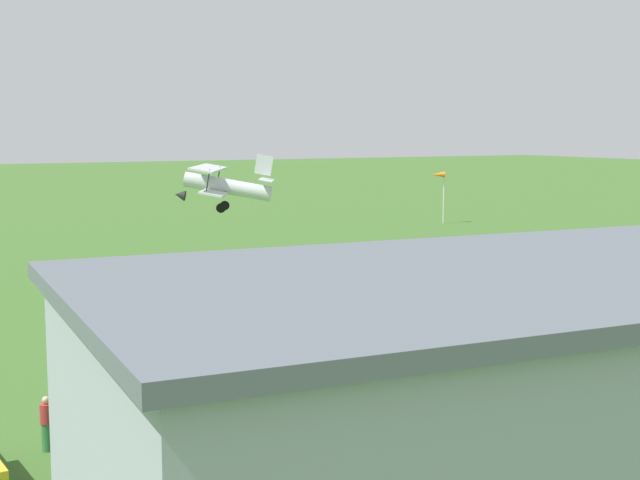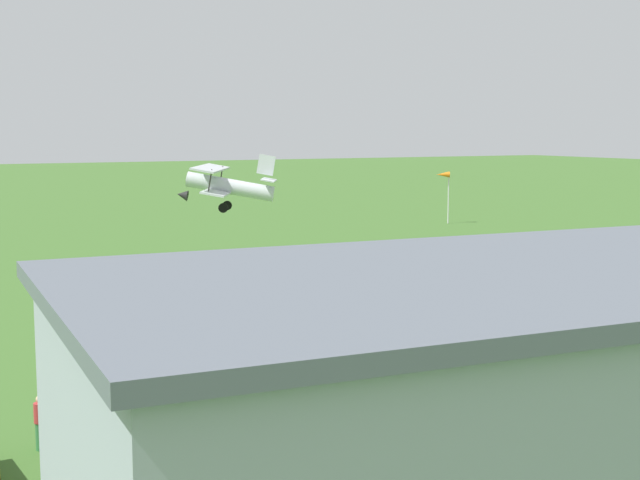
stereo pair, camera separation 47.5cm
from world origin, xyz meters
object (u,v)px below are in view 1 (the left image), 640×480
biplane (223,185)px  windsock (439,178)px  person_near_hangar_door (593,317)px  person_beside_truck (47,424)px

biplane → windsock: bearing=-149.4°
person_near_hangar_door → windsock: bearing=-117.2°
biplane → person_near_hangar_door: (-8.05, 25.64, -4.97)m
person_near_hangar_door → person_beside_truck: bearing=8.1°
person_beside_truck → windsock: bearing=-135.4°
person_near_hangar_door → windsock: 49.20m
person_beside_truck → person_near_hangar_door: person_near_hangar_door is taller
biplane → windsock: (-30.44, -18.00, -1.17)m
person_beside_truck → person_near_hangar_door: size_ratio=0.99×
biplane → windsock: 35.39m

